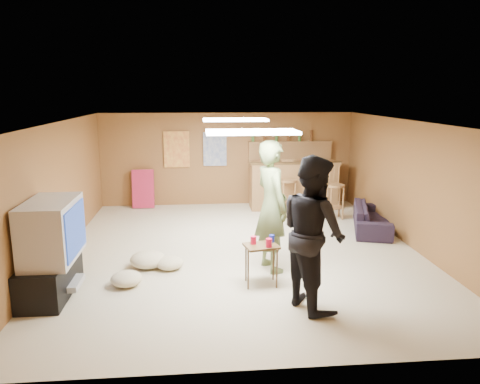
{
  "coord_description": "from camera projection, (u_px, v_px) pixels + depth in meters",
  "views": [
    {
      "loc": [
        -0.72,
        -7.6,
        2.69
      ],
      "look_at": [
        0.0,
        0.2,
        1.0
      ],
      "focal_mm": 35.0,
      "sensor_mm": 36.0,
      "label": 1
    }
  ],
  "objects": [
    {
      "name": "tray_table",
      "position": [
        261.0,
        265.0,
        6.6
      ],
      "size": [
        0.52,
        0.45,
        0.59
      ],
      "primitive_type": "cube",
      "rotation": [
        0.0,
        0.0,
        0.21
      ],
      "color": "#412B14",
      "rests_on": "ground"
    },
    {
      "name": "person_olive",
      "position": [
        272.0,
        206.0,
        7.04
      ],
      "size": [
        0.67,
        0.84,
        1.99
      ],
      "primitive_type": "imported",
      "rotation": [
        0.0,
        0.0,
        1.88
      ],
      "color": "#5C6B3E",
      "rests_on": "ground"
    },
    {
      "name": "wall_back",
      "position": [
        227.0,
        159.0,
        11.21
      ],
      "size": [
        6.0,
        0.02,
        2.2
      ],
      "primitive_type": "cube",
      "color": "brown",
      "rests_on": "ground"
    },
    {
      "name": "cushion_near_tv",
      "position": [
        148.0,
        259.0,
        7.29
      ],
      "size": [
        0.73,
        0.73,
        0.25
      ],
      "primitive_type": "ellipsoid",
      "rotation": [
        0.0,
        0.0,
        -0.42
      ],
      "color": "tan",
      "rests_on": "ground"
    },
    {
      "name": "cup_red_near",
      "position": [
        253.0,
        240.0,
        6.57
      ],
      "size": [
        0.1,
        0.1,
        0.11
      ],
      "primitive_type": "cylinder",
      "rotation": [
        0.0,
        0.0,
        -0.29
      ],
      "color": "red",
      "rests_on": "tray_table"
    },
    {
      "name": "cup_red_far",
      "position": [
        269.0,
        243.0,
        6.44
      ],
      "size": [
        0.11,
        0.11,
        0.12
      ],
      "primitive_type": "cylinder",
      "rotation": [
        0.0,
        0.0,
        -0.37
      ],
      "color": "red",
      "rests_on": "tray_table"
    },
    {
      "name": "dvd_box",
      "position": [
        68.0,
        283.0,
        6.32
      ],
      "size": [
        0.35,
        0.5,
        0.08
      ],
      "primitive_type": "cube",
      "color": "#B2B2B7",
      "rests_on": "tv_stand"
    },
    {
      "name": "wall_left",
      "position": [
        56.0,
        192.0,
        7.53
      ],
      "size": [
        0.02,
        7.0,
        2.2
      ],
      "primitive_type": "cube",
      "color": "brown",
      "rests_on": "ground"
    },
    {
      "name": "bar_stool_right",
      "position": [
        336.0,
        189.0,
        9.99
      ],
      "size": [
        0.49,
        0.49,
        1.29
      ],
      "primitive_type": null,
      "rotation": [
        0.0,
        0.0,
        -0.22
      ],
      "color": "brown",
      "rests_on": "ground"
    },
    {
      "name": "ceiling",
      "position": [
        241.0,
        122.0,
        7.57
      ],
      "size": [
        6.0,
        7.0,
        0.02
      ],
      "primitive_type": "cube",
      "color": "silver",
      "rests_on": "ground"
    },
    {
      "name": "ceiling_panel_front",
      "position": [
        252.0,
        132.0,
        6.12
      ],
      "size": [
        1.2,
        0.6,
        0.04
      ],
      "primitive_type": "cube",
      "color": "white",
      "rests_on": "ceiling"
    },
    {
      "name": "sofa",
      "position": [
        372.0,
        218.0,
        9.23
      ],
      "size": [
        1.14,
        1.83,
        0.5
      ],
      "primitive_type": "imported",
      "rotation": [
        0.0,
        0.0,
        1.27
      ],
      "color": "black",
      "rests_on": "ground"
    },
    {
      "name": "poster_right",
      "position": [
        215.0,
        149.0,
        11.09
      ],
      "size": [
        0.55,
        0.03,
        0.8
      ],
      "primitive_type": "cube",
      "color": "#334C99",
      "rests_on": "wall_back"
    },
    {
      "name": "wall_right",
      "position": [
        414.0,
        185.0,
        8.07
      ],
      "size": [
        0.02,
        7.0,
        2.2
      ],
      "primitive_type": "cube",
      "color": "brown",
      "rests_on": "ground"
    },
    {
      "name": "cup_blue",
      "position": [
        272.0,
        239.0,
        6.65
      ],
      "size": [
        0.09,
        0.09,
        0.1
      ],
      "primitive_type": "cylinder",
      "rotation": [
        0.0,
        0.0,
        -0.23
      ],
      "color": "#152094",
      "rests_on": "tray_table"
    },
    {
      "name": "bar_backing",
      "position": [
        290.0,
        155.0,
        11.24
      ],
      "size": [
        2.0,
        0.14,
        0.6
      ],
      "primitive_type": "cube",
      "color": "brown",
      "rests_on": "bar_counter"
    },
    {
      "name": "person_black",
      "position": [
        313.0,
        232.0,
        5.82
      ],
      "size": [
        1.01,
        1.13,
        1.94
      ],
      "primitive_type": "imported",
      "rotation": [
        0.0,
        0.0,
        1.91
      ],
      "color": "black",
      "rests_on": "ground"
    },
    {
      "name": "bar_shelf",
      "position": [
        290.0,
        142.0,
        11.16
      ],
      "size": [
        2.0,
        0.18,
        0.05
      ],
      "primitive_type": "cube",
      "color": "brown",
      "rests_on": "bar_backing"
    },
    {
      "name": "tv_screen",
      "position": [
        76.0,
        230.0,
        6.18
      ],
      "size": [
        0.02,
        0.95,
        0.65
      ],
      "primitive_type": "cube",
      "color": "navy",
      "rests_on": "tv_body"
    },
    {
      "name": "tv_stand",
      "position": [
        50.0,
        277.0,
        6.28
      ],
      "size": [
        0.55,
        1.3,
        0.5
      ],
      "primitive_type": "cube",
      "color": "black",
      "rests_on": "ground"
    },
    {
      "name": "bottle_row",
      "position": [
        282.0,
        136.0,
        11.09
      ],
      "size": [
        1.48,
        0.08,
        0.26
      ],
      "primitive_type": null,
      "color": "#3F7233",
      "rests_on": "bar_shelf"
    },
    {
      "name": "folding_chair_stack",
      "position": [
        143.0,
        189.0,
        10.97
      ],
      "size": [
        0.5,
        0.26,
        0.91
      ],
      "primitive_type": "cube",
      "rotation": [
        -0.14,
        0.0,
        0.0
      ],
      "color": "#B42143",
      "rests_on": "ground"
    },
    {
      "name": "bar_lip",
      "position": [
        296.0,
        163.0,
        10.56
      ],
      "size": [
        2.1,
        0.12,
        0.05
      ],
      "primitive_type": "cube",
      "color": "#412B14",
      "rests_on": "bar_counter"
    },
    {
      "name": "bar_counter",
      "position": [
        293.0,
        185.0,
        10.92
      ],
      "size": [
        2.0,
        0.6,
        1.1
      ],
      "primitive_type": "cube",
      "color": "brown",
      "rests_on": "ground"
    },
    {
      "name": "ground",
      "position": [
        241.0,
        251.0,
        8.03
      ],
      "size": [
        7.0,
        7.0,
        0.0
      ],
      "primitive_type": "plane",
      "color": "#BCAF8F",
      "rests_on": "ground"
    },
    {
      "name": "cushion_far",
      "position": [
        126.0,
        279.0,
        6.6
      ],
      "size": [
        0.45,
        0.45,
        0.2
      ],
      "primitive_type": "ellipsoid",
      "rotation": [
        0.0,
        0.0,
        -0.01
      ],
      "color": "tan",
      "rests_on": "ground"
    },
    {
      "name": "bar_stool_left",
      "position": [
        289.0,
        186.0,
        10.53
      ],
      "size": [
        0.48,
        0.48,
        1.22
      ],
      "primitive_type": null,
      "rotation": [
        0.0,
        0.0,
        -0.29
      ],
      "color": "brown",
      "rests_on": "ground"
    },
    {
      "name": "tv_body",
      "position": [
        51.0,
        230.0,
        6.15
      ],
      "size": [
        0.6,
        1.1,
        0.8
      ],
      "primitive_type": "cube",
      "color": "#B2B2B7",
      "rests_on": "tv_stand"
    },
    {
      "name": "poster_left",
      "position": [
        177.0,
        149.0,
        11.01
      ],
      "size": [
        0.6,
        0.03,
        0.85
      ],
      "primitive_type": "cube",
      "color": "#BF3F26",
      "rests_on": "wall_back"
    },
    {
      "name": "cushion_mid",
      "position": [
        169.0,
        263.0,
        7.22
      ],
      "size": [
        0.46,
        0.46,
        0.19
      ],
      "primitive_type": "ellipsoid",
      "rotation": [
        0.0,
        0.0,
        0.08
      ],
      "color": "tan",
      "rests_on": "ground"
    },
    {
      "name": "wall_front",
      "position": [
        276.0,
        264.0,
        4.4
      ],
      "size": [
        6.0,
        0.02,
        2.2
      ],
      "primitive_type": "cube",
      "color": "brown",
      "rests_on": "ground"
    },
    {
      "name": "ceiling_panel_back",
      "position": [
        235.0,
        120.0,
        8.74
      ],
      "size": [
        1.2,
        0.6,
        0.04
      ],
      "primitive_type": "cube",
      "color": "white",
      "rests_on": "ceiling"
    }
  ]
}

